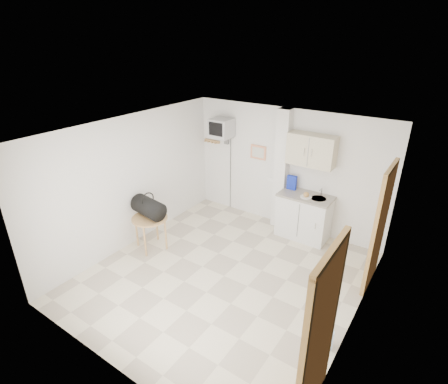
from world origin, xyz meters
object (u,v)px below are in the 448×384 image
Objects in this scene: duffel_bag at (149,207)px; round_table at (150,221)px; water_bottle at (329,340)px; crt_television at (222,129)px.

round_table is at bearing -34.67° from duffel_bag.
round_table is at bearing 173.53° from water_bottle.
water_bottle is (3.63, -0.41, -0.43)m from round_table.
crt_television is 2.49m from round_table.
crt_television is 3.22× the size of round_table.
crt_television is at bearing 84.49° from round_table.
water_bottle is at bearing 1.49° from duffel_bag.
duffel_bag is (-0.05, 0.05, 0.26)m from round_table.
crt_television reaches higher than water_bottle.
crt_television reaches higher than duffel_bag.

